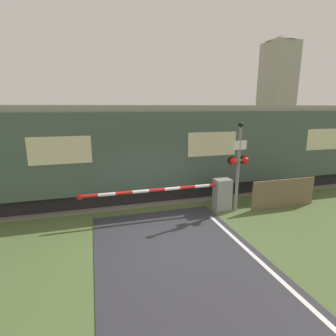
% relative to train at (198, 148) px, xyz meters
% --- Properties ---
extents(ground_plane, '(80.00, 80.00, 0.00)m').
position_rel_train_xyz_m(ground_plane, '(-2.63, -4.16, -1.95)').
color(ground_plane, '#4C6033').
extents(track_bed, '(36.00, 3.20, 0.13)m').
position_rel_train_xyz_m(track_bed, '(-2.63, 0.00, -1.92)').
color(track_bed, slate).
rests_on(track_bed, ground_plane).
extents(train, '(20.53, 2.87, 3.80)m').
position_rel_train_xyz_m(train, '(0.00, 0.00, 0.00)').
color(train, black).
rests_on(train, ground_plane).
extents(crossing_barrier, '(5.38, 0.44, 1.17)m').
position_rel_train_xyz_m(crossing_barrier, '(-0.49, -2.60, -1.29)').
color(crossing_barrier, gray).
rests_on(crossing_barrier, ground_plane).
extents(signal_post, '(0.77, 0.26, 3.24)m').
position_rel_train_xyz_m(signal_post, '(0.37, -2.83, -0.10)').
color(signal_post, gray).
rests_on(signal_post, ground_plane).
extents(distant_building, '(3.97, 3.97, 12.56)m').
position_rel_train_xyz_m(distant_building, '(19.20, 19.63, 4.41)').
color(distant_building, '#9E998E').
rests_on(distant_building, ground_plane).
extents(roadside_fence, '(2.71, 0.06, 1.10)m').
position_rel_train_xyz_m(roadside_fence, '(2.27, -3.02, -1.40)').
color(roadside_fence, '#726047').
rests_on(roadside_fence, ground_plane).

